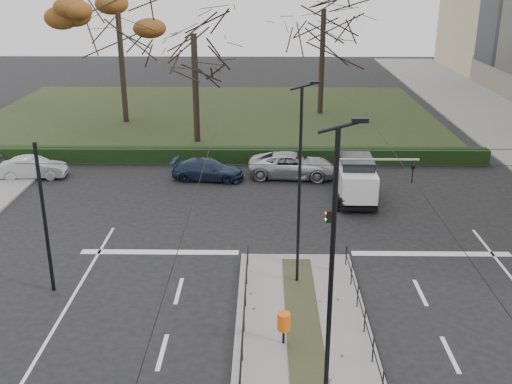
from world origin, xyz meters
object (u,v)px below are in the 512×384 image
at_px(parked_car_second, 33,168).
at_px(parked_car_fourth, 293,165).
at_px(traffic_light, 342,202).
at_px(rust_tree, 118,13).
at_px(streetlamp_median_far, 300,185).
at_px(bare_tree_center, 324,17).
at_px(white_van, 355,178).
at_px(parked_car_third, 208,169).
at_px(litter_bin, 284,322).
at_px(streetlamp_median_near, 331,286).
at_px(bare_tree_near, 194,42).

relative_size(parked_car_second, parked_car_fourth, 0.74).
bearing_deg(parked_car_second, traffic_light, -130.36).
bearing_deg(parked_car_fourth, rust_tree, 49.02).
height_order(streetlamp_median_far, bare_tree_center, bare_tree_center).
xyz_separation_m(traffic_light, parked_car_fourth, (-1.35, 12.31, -2.42)).
bearing_deg(rust_tree, parked_car_fourth, -46.11).
xyz_separation_m(white_van, rust_tree, (-16.30, 17.40, 7.45)).
bearing_deg(traffic_light, streetlamp_median_far, -151.60).
relative_size(traffic_light, parked_car_third, 1.21).
distance_m(streetlamp_median_far, rust_tree, 30.04).
bearing_deg(litter_bin, bare_tree_center, 83.08).
distance_m(streetlamp_median_near, parked_car_third, 21.83).
bearing_deg(rust_tree, parked_car_second, -100.12).
distance_m(parked_car_second, rust_tree, 16.37).
bearing_deg(parked_car_second, bare_tree_near, -53.18).
bearing_deg(streetlamp_median_far, bare_tree_center, 83.38).
distance_m(parked_car_second, bare_tree_center, 26.65).
relative_size(parked_car_second, bare_tree_center, 0.34).
height_order(traffic_light, bare_tree_center, bare_tree_center).
xyz_separation_m(litter_bin, parked_car_fourth, (1.05, 17.49, -0.21)).
distance_m(streetlamp_median_near, parked_car_second, 26.41).
bearing_deg(bare_tree_center, white_van, -89.77).
height_order(parked_car_second, parked_car_fourth, parked_car_fourth).
distance_m(traffic_light, parked_car_second, 20.84).
relative_size(traffic_light, parked_car_second, 1.32).
relative_size(parked_car_third, bare_tree_near, 0.42).
height_order(white_van, bare_tree_center, bare_tree_center).
distance_m(parked_car_fourth, bare_tree_near, 12.00).
distance_m(traffic_light, litter_bin, 6.13).
bearing_deg(litter_bin, streetlamp_median_far, 80.92).
relative_size(parked_car_fourth, bare_tree_near, 0.52).
bearing_deg(parked_car_second, parked_car_third, -96.00).
distance_m(parked_car_second, bare_tree_near, 13.76).
distance_m(parked_car_fourth, bare_tree_center, 18.79).
bearing_deg(streetlamp_median_far, streetlamp_median_near, -87.82).
distance_m(white_van, bare_tree_near, 16.22).
bearing_deg(parked_car_third, streetlamp_median_far, -153.01).
relative_size(litter_bin, streetlamp_median_far, 0.14).
distance_m(traffic_light, parked_car_third, 13.63).
bearing_deg(streetlamp_median_far, rust_tree, 115.33).
bearing_deg(parked_car_third, white_van, -104.67).
bearing_deg(bare_tree_center, parked_car_third, -115.07).
bearing_deg(parked_car_fourth, streetlamp_median_near, -175.03).
xyz_separation_m(parked_car_second, rust_tree, (2.51, 14.04, 8.05)).
distance_m(parked_car_third, white_van, 8.92).
xyz_separation_m(streetlamp_median_far, parked_car_third, (-4.70, 12.69, -3.56)).
bearing_deg(parked_car_second, streetlamp_median_far, -135.43).
distance_m(traffic_light, streetlamp_median_far, 2.22).
relative_size(traffic_light, litter_bin, 4.62).
bearing_deg(parked_car_third, traffic_light, -144.66).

